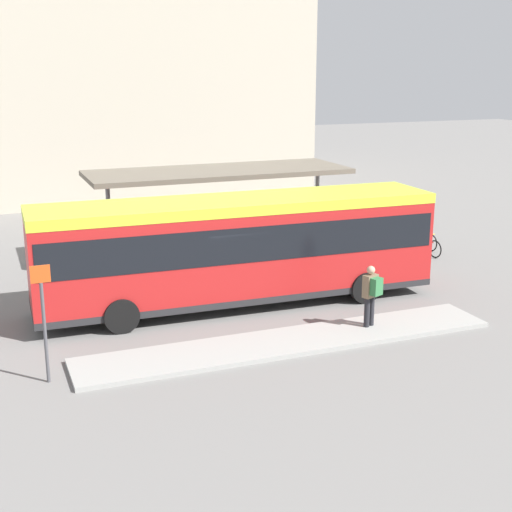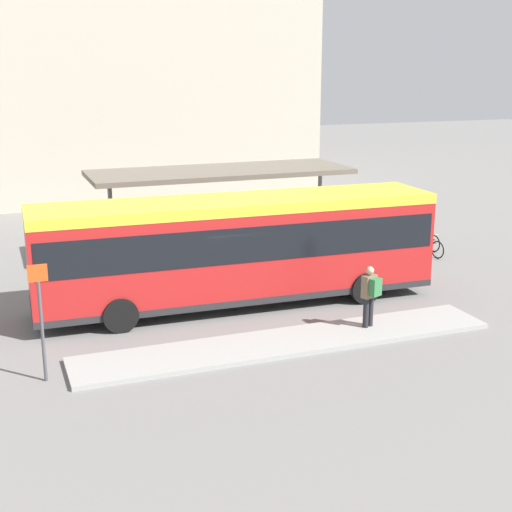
# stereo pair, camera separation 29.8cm
# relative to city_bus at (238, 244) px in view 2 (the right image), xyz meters

# --- Properties ---
(ground_plane) EXTENTS (120.00, 120.00, 0.00)m
(ground_plane) POSITION_rel_city_bus_xyz_m (-0.01, 0.00, -1.91)
(ground_plane) COLOR slate
(curb_island) EXTENTS (11.33, 1.80, 0.12)m
(curb_island) POSITION_rel_city_bus_xyz_m (0.17, -3.50, -1.85)
(curb_island) COLOR #9E9E99
(curb_island) RESTS_ON ground_plane
(city_bus) EXTENTS (12.12, 2.86, 3.28)m
(city_bus) POSITION_rel_city_bus_xyz_m (0.00, 0.00, 0.00)
(city_bus) COLOR red
(city_bus) RESTS_ON ground_plane
(pedestrian_waiting) EXTENTS (0.49, 0.53, 1.72)m
(pedestrian_waiting) POSITION_rel_city_bus_xyz_m (2.62, -3.41, -0.81)
(pedestrian_waiting) COLOR #232328
(pedestrian_waiting) RESTS_ON curb_island
(bicycle_red) EXTENTS (0.48, 1.59, 0.69)m
(bicycle_red) POSITION_rel_city_bus_xyz_m (8.78, 2.85, -1.56)
(bicycle_red) COLOR black
(bicycle_red) RESTS_ON ground_plane
(bicycle_yellow) EXTENTS (0.48, 1.59, 0.69)m
(bicycle_yellow) POSITION_rel_city_bus_xyz_m (9.26, 3.75, -1.57)
(bicycle_yellow) COLOR black
(bicycle_yellow) RESTS_ON ground_plane
(bicycle_white) EXTENTS (0.48, 1.52, 0.66)m
(bicycle_white) POSITION_rel_city_bus_xyz_m (8.91, 4.65, -1.58)
(bicycle_white) COLOR black
(bicycle_white) RESTS_ON ground_plane
(station_shelter) EXTENTS (9.71, 3.42, 3.33)m
(station_shelter) POSITION_rel_city_bus_xyz_m (1.32, 5.65, 1.28)
(station_shelter) COLOR #706656
(station_shelter) RESTS_ON ground_plane
(potted_planter_near_shelter) EXTENTS (0.72, 0.72, 1.19)m
(potted_planter_near_shelter) POSITION_rel_city_bus_xyz_m (4.35, 3.27, -1.28)
(potted_planter_near_shelter) COLOR slate
(potted_planter_near_shelter) RESTS_ON ground_plane
(potted_planter_far_side) EXTENTS (0.83, 0.83, 1.20)m
(potted_planter_far_side) POSITION_rel_city_bus_xyz_m (-0.32, 2.70, -1.29)
(potted_planter_far_side) COLOR slate
(potted_planter_far_side) RESTS_ON ground_plane
(platform_sign) EXTENTS (0.44, 0.08, 2.80)m
(platform_sign) POSITION_rel_city_bus_xyz_m (-5.98, -3.57, -0.35)
(platform_sign) COLOR #4C4C51
(platform_sign) RESTS_ON ground_plane
(station_building) EXTENTS (21.00, 14.53, 13.56)m
(station_building) POSITION_rel_city_bus_xyz_m (0.41, 24.29, 4.87)
(station_building) COLOR #BCB29E
(station_building) RESTS_ON ground_plane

